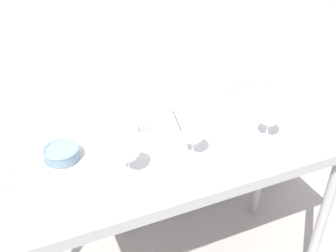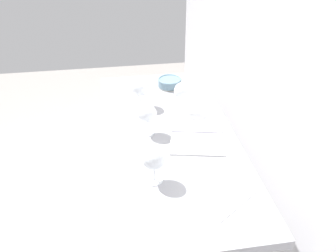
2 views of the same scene
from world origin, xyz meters
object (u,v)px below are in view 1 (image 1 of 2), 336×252
at_px(wine_glass_near_left, 128,150).
at_px(open_notebook, 178,124).
at_px(wine_glass_near_center, 193,134).
at_px(tasting_sheet_upper, 256,106).
at_px(wine_glass_far_left, 136,113).
at_px(wine_glass_near_right, 270,116).
at_px(tasting_bowl, 61,153).

distance_m(wine_glass_near_left, open_notebook, 0.42).
relative_size(wine_glass_near_center, tasting_sheet_upper, 0.64).
xyz_separation_m(wine_glass_far_left, wine_glass_near_center, (0.16, -0.20, -0.02)).
bearing_deg(wine_glass_near_left, wine_glass_far_left, 62.64).
bearing_deg(wine_glass_near_center, wine_glass_near_right, -1.58).
relative_size(wine_glass_far_left, wine_glass_near_left, 1.06).
xyz_separation_m(wine_glass_near_right, tasting_bowl, (-0.84, 0.20, -0.09)).
height_order(tasting_sheet_upper, tasting_bowl, tasting_bowl).
distance_m(wine_glass_far_left, open_notebook, 0.25).
bearing_deg(open_notebook, tasting_sheet_upper, 13.04).
bearing_deg(tasting_bowl, wine_glass_near_center, -21.23).
bearing_deg(open_notebook, tasting_bowl, -162.71).
distance_m(wine_glass_near_right, wine_glass_near_left, 0.62).
distance_m(open_notebook, tasting_bowl, 0.54).
relative_size(wine_glass_near_left, tasting_sheet_upper, 0.67).
bearing_deg(wine_glass_near_center, wine_glass_near_left, -178.59).
distance_m(open_notebook, tasting_sheet_upper, 0.43).
height_order(wine_glass_near_right, wine_glass_near_left, same).
height_order(wine_glass_far_left, tasting_bowl, wine_glass_far_left).
bearing_deg(wine_glass_far_left, wine_glass_near_right, -22.52).
relative_size(open_notebook, tasting_bowl, 2.77).
xyz_separation_m(wine_glass_near_right, wine_glass_near_center, (-0.35, 0.01, -0.01)).
xyz_separation_m(wine_glass_far_left, wine_glass_near_left, (-0.11, -0.21, -0.02)).
relative_size(wine_glass_near_right, wine_glass_near_center, 1.05).
height_order(wine_glass_far_left, wine_glass_near_left, wine_glass_far_left).
bearing_deg(wine_glass_near_left, tasting_sheet_upper, 18.73).
xyz_separation_m(wine_glass_near_left, tasting_sheet_upper, (0.75, 0.25, -0.11)).
relative_size(wine_glass_far_left, wine_glass_near_center, 1.12).
bearing_deg(tasting_bowl, tasting_sheet_upper, 3.35).
distance_m(wine_glass_far_left, wine_glass_near_center, 0.26).
bearing_deg(tasting_bowl, wine_glass_far_left, 2.39).
bearing_deg(wine_glass_near_right, open_notebook, 140.98).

